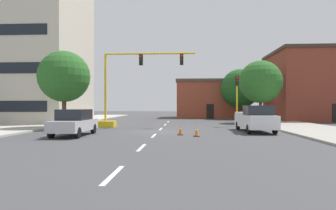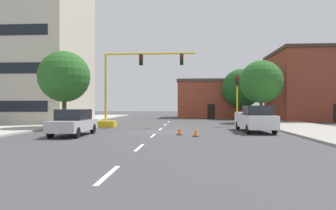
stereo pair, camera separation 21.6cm
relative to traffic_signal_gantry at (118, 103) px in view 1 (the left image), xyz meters
The scene contains 21 objects.
ground_plane 6.54m from the traffic_signal_gantry, 47.82° to the right, with size 160.00×160.00×0.00m, color #424244.
sidewalk_left 9.17m from the traffic_signal_gantry, 157.21° to the left, with size 6.00×56.00×0.14m, color #B2ADA3.
sidewalk_right 16.95m from the traffic_signal_gantry, 11.84° to the left, with size 6.00×56.00×0.14m, color #9E998E.
lane_stripe_seg_0 19.14m from the traffic_signal_gantry, 77.47° to the right, with size 0.16×2.40×0.01m, color silver.
lane_stripe_seg_1 13.87m from the traffic_signal_gantry, 72.47° to the right, with size 0.16×2.40×0.01m, color silver.
lane_stripe_seg_2 8.89m from the traffic_signal_gantry, 61.36° to the right, with size 0.16×2.40×0.01m, color silver.
lane_stripe_seg_3 5.12m from the traffic_signal_gantry, 26.44° to the right, with size 0.16×2.40×0.01m, color silver.
lane_stripe_seg_4 5.83m from the traffic_signal_gantry, 39.92° to the left, with size 0.16×2.40×0.01m, color silver.
lane_stripe_seg_5 10.11m from the traffic_signal_gantry, 65.27° to the left, with size 0.16×2.40×0.01m, color silver.
building_tall_left 16.51m from the traffic_signal_gantry, 151.18° to the left, with size 13.69×11.59×19.42m.
building_brick_center 24.27m from the traffic_signal_gantry, 65.82° to the left, with size 10.37×8.95×6.06m.
building_row_right 27.44m from the traffic_signal_gantry, 29.56° to the left, with size 11.93×10.44×9.19m.
traffic_signal_gantry is the anchor object (origin of this frame).
traffic_light_pole_right 11.24m from the traffic_signal_gantry, ahead, with size 0.32×0.47×4.80m.
tree_right_far 22.28m from the traffic_signal_gantry, 49.93° to the left, with size 5.71×5.71×7.35m.
tree_left_near 5.21m from the traffic_signal_gantry, 153.63° to the right, with size 4.39×4.39×6.68m.
tree_right_mid 16.61m from the traffic_signal_gantry, 26.14° to the left, with size 4.85×4.85×7.12m.
pickup_truck_white 12.31m from the traffic_signal_gantry, 20.66° to the right, with size 2.15×5.45×1.99m.
sedan_silver_near_left 8.08m from the traffic_signal_gantry, 98.04° to the right, with size 1.88×4.50×1.74m.
traffic_cone_roadside_a 10.68m from the traffic_signal_gantry, 48.75° to the right, with size 0.36×0.36×0.68m.
traffic_cone_roadside_b 9.34m from the traffic_signal_gantry, 50.10° to the right, with size 0.36×0.36×0.67m.
Camera 1 is at (2.07, -22.37, 1.99)m, focal length 31.60 mm.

